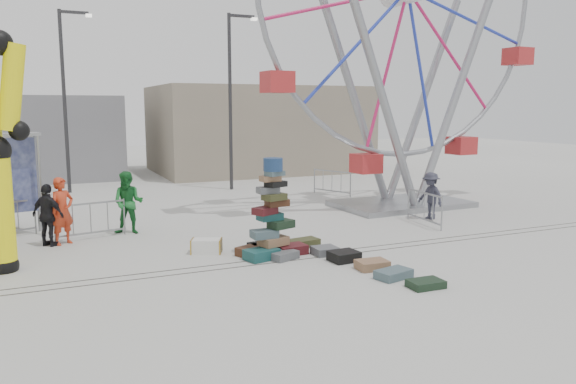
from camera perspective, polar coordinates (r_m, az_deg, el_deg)
name	(u,v)px	position (r m, az deg, el deg)	size (l,w,h in m)	color
ground	(283,269)	(13.50, -0.48, -7.85)	(90.00, 90.00, 0.00)	#9E9E99
track_line_near	(274,263)	(14.03, -1.46, -7.20)	(40.00, 0.04, 0.01)	#47443F
track_line_far	(268,259)	(14.39, -2.08, -6.80)	(40.00, 0.04, 0.01)	#47443F
building_right	(258,129)	(34.14, -3.11, 6.40)	(12.00, 8.00, 5.00)	gray
building_left	(21,137)	(33.92, -25.47, 5.05)	(10.00, 8.00, 4.40)	gray
lamp_post_right	(232,93)	(26.21, -5.71, 10.03)	(1.41, 0.25, 8.00)	#2D2D30
lamp_post_left	(66,92)	(26.91, -21.61, 9.43)	(1.41, 0.25, 8.00)	#2D2D30
suitcase_tower	(272,228)	(14.59, -1.64, -3.71)	(1.85, 1.62, 2.55)	#1A4E4F
ferris_wheel	(407,19)	(22.17, 11.98, 16.84)	(12.36, 3.25, 14.34)	gray
steamer_trunk	(207,246)	(15.07, -8.28, -5.46)	(0.79, 0.46, 0.37)	silver
row_case_0	(304,243)	(15.61, 1.69, -5.17)	(0.79, 0.48, 0.22)	#3C3F1F
row_case_1	(325,251)	(14.81, 3.77, -5.96)	(0.62, 0.56, 0.21)	slate
row_case_2	(344,256)	(14.23, 5.71, -6.50)	(0.71, 0.58, 0.25)	black
row_case_3	(372,265)	(13.63, 8.54, -7.32)	(0.74, 0.52, 0.22)	#91694A
row_case_4	(394,274)	(13.02, 10.68, -8.18)	(0.83, 0.50, 0.20)	#4A6169
row_case_5	(426,284)	(12.52, 13.82, -9.04)	(0.75, 0.50, 0.17)	#1A2F1D
barricade_dummy_b	(0,220)	(18.43, -27.18, -2.58)	(2.00, 0.10, 1.10)	gray
barricade_dummy_c	(91,220)	(17.40, -19.41, -2.73)	(2.00, 0.10, 1.10)	gray
barricade_wheel_front	(424,208)	(18.92, 13.68, -1.60)	(2.00, 0.10, 1.10)	gray
barricade_wheel_back	(332,182)	(24.66, 4.48, 0.97)	(2.00, 0.10, 1.10)	gray
pedestrian_red	(62,211)	(16.92, -21.94, -1.80)	(0.69, 0.45, 1.90)	red
pedestrian_green	(128,203)	(17.68, -15.91, -1.05)	(0.93, 0.72, 1.91)	#1A692B
pedestrian_black	(48,215)	(16.85, -23.19, -2.18)	(1.02, 0.43, 1.75)	black
pedestrian_grey	(431,196)	(19.86, 14.29, -0.38)	(1.05, 0.60, 1.62)	#2A2B38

